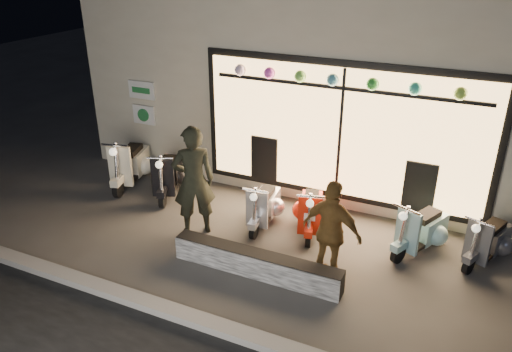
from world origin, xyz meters
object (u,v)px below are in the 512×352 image
Objects in this scene: graffiti_barrier at (256,263)px; man at (194,181)px; scooter_red at (311,209)px; scooter_silver at (265,204)px; woman at (332,232)px.

graffiti_barrier is 1.37× the size of man.
scooter_red is 0.63× the size of man.
man is (-0.97, -0.84, 0.64)m from scooter_silver.
scooter_red is 0.77× the size of woman.
graffiti_barrier is at bearing -77.15° from scooter_silver.
scooter_silver reaches higher than graffiti_barrier.
scooter_silver is 0.76× the size of woman.
scooter_red is (0.29, 1.72, 0.16)m from graffiti_barrier.
scooter_silver is 0.98× the size of scooter_red.
woman reaches higher than graffiti_barrier.
graffiti_barrier is 1.28m from woman.
scooter_silver is (-0.56, 1.57, 0.15)m from graffiti_barrier.
scooter_silver is 1.44m from man.
scooter_silver is 2.03m from woman.
scooter_red is at bearing 171.95° from man.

